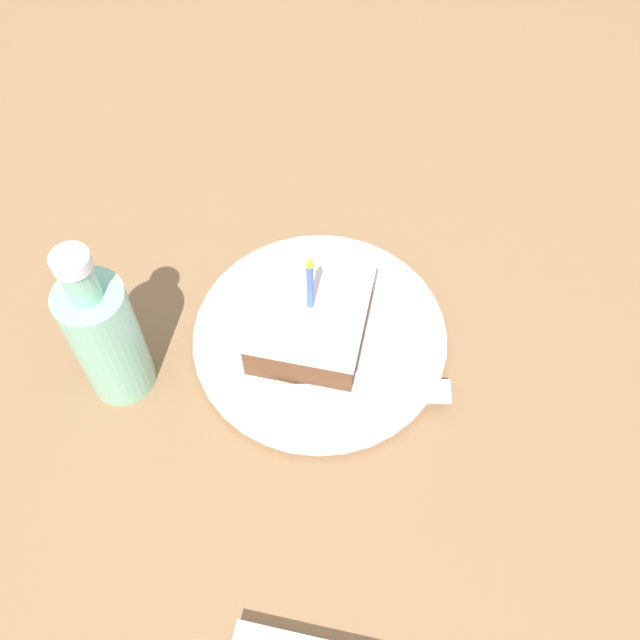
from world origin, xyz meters
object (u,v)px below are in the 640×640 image
plate (320,337)px  fork (371,391)px  cake_slice (312,315)px  bottle (105,336)px

plate → fork: fork is taller
plate → cake_slice: 0.03m
cake_slice → fork: size_ratio=0.70×
plate → fork: (0.06, -0.05, 0.01)m
plate → bottle: 0.21m
plate → cake_slice: (-0.01, 0.00, 0.03)m
cake_slice → bottle: 0.19m
bottle → cake_slice: bearing=26.4°
plate → fork: size_ratio=1.43×
cake_slice → plate: bearing=-24.2°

